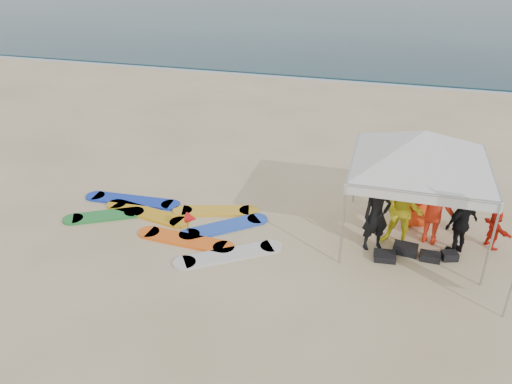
{
  "coord_description": "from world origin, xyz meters",
  "views": [
    {
      "loc": [
        3.62,
        -7.84,
        6.91
      ],
      "look_at": [
        0.7,
        2.6,
        1.2
      ],
      "focal_mm": 35.0,
      "sensor_mm": 36.0,
      "label": 1
    }
  ],
  "objects_px": {
    "person_yellow": "(403,212)",
    "canopy_tent": "(426,131)",
    "person_orange_b": "(418,192)",
    "person_black_b": "(461,224)",
    "person_seated": "(494,229)",
    "person_black_a": "(376,215)",
    "marker_pennant": "(191,218)",
    "person_orange_a": "(435,208)",
    "surfboard_spread": "(176,222)"
  },
  "relations": [
    {
      "from": "marker_pennant",
      "to": "person_seated",
      "type": "bearing_deg",
      "value": 11.54
    },
    {
      "from": "person_yellow",
      "to": "canopy_tent",
      "type": "xyz_separation_m",
      "value": [
        0.24,
        0.43,
        1.91
      ]
    },
    {
      "from": "person_orange_a",
      "to": "surfboard_spread",
      "type": "distance_m",
      "value": 6.59
    },
    {
      "from": "person_black_b",
      "to": "canopy_tent",
      "type": "bearing_deg",
      "value": -56.11
    },
    {
      "from": "person_black_a",
      "to": "person_black_b",
      "type": "distance_m",
      "value": 1.99
    },
    {
      "from": "person_black_a",
      "to": "person_seated",
      "type": "distance_m",
      "value": 2.93
    },
    {
      "from": "canopy_tent",
      "to": "marker_pennant",
      "type": "bearing_deg",
      "value": -165.63
    },
    {
      "from": "person_orange_a",
      "to": "person_orange_b",
      "type": "xyz_separation_m",
      "value": [
        -0.38,
        0.72,
        0.02
      ]
    },
    {
      "from": "person_yellow",
      "to": "person_orange_a",
      "type": "height_order",
      "value": "person_yellow"
    },
    {
      "from": "person_black_b",
      "to": "person_orange_b",
      "type": "height_order",
      "value": "person_orange_b"
    },
    {
      "from": "person_black_a",
      "to": "marker_pennant",
      "type": "xyz_separation_m",
      "value": [
        -4.46,
        -0.68,
        -0.41
      ]
    },
    {
      "from": "person_yellow",
      "to": "person_seated",
      "type": "xyz_separation_m",
      "value": [
        2.19,
        0.55,
        -0.46
      ]
    },
    {
      "from": "person_orange_b",
      "to": "marker_pennant",
      "type": "bearing_deg",
      "value": 1.24
    },
    {
      "from": "person_yellow",
      "to": "surfboard_spread",
      "type": "relative_size",
      "value": 0.33
    },
    {
      "from": "person_yellow",
      "to": "person_seated",
      "type": "distance_m",
      "value": 2.3
    },
    {
      "from": "person_orange_a",
      "to": "person_black_b",
      "type": "relative_size",
      "value": 1.2
    },
    {
      "from": "canopy_tent",
      "to": "surfboard_spread",
      "type": "relative_size",
      "value": 0.76
    },
    {
      "from": "person_orange_a",
      "to": "marker_pennant",
      "type": "height_order",
      "value": "person_orange_a"
    },
    {
      "from": "person_seated",
      "to": "marker_pennant",
      "type": "relative_size",
      "value": 1.56
    },
    {
      "from": "person_orange_a",
      "to": "person_black_b",
      "type": "bearing_deg",
      "value": 168.24
    },
    {
      "from": "person_orange_b",
      "to": "person_seated",
      "type": "bearing_deg",
      "value": 142.72
    },
    {
      "from": "person_black_b",
      "to": "person_orange_b",
      "type": "distance_m",
      "value": 1.44
    },
    {
      "from": "person_yellow",
      "to": "person_black_a",
      "type": "bearing_deg",
      "value": -144.91
    },
    {
      "from": "person_orange_b",
      "to": "person_seated",
      "type": "distance_m",
      "value": 1.97
    },
    {
      "from": "person_black_a",
      "to": "person_seated",
      "type": "bearing_deg",
      "value": -10.35
    },
    {
      "from": "marker_pennant",
      "to": "surfboard_spread",
      "type": "height_order",
      "value": "marker_pennant"
    },
    {
      "from": "canopy_tent",
      "to": "marker_pennant",
      "type": "xyz_separation_m",
      "value": [
        -5.3,
        -1.36,
        -2.38
      ]
    },
    {
      "from": "person_black_a",
      "to": "canopy_tent",
      "type": "distance_m",
      "value": 2.24
    },
    {
      "from": "person_orange_a",
      "to": "surfboard_spread",
      "type": "xyz_separation_m",
      "value": [
        -6.46,
        -0.92,
        -0.91
      ]
    },
    {
      "from": "canopy_tent",
      "to": "surfboard_spread",
      "type": "bearing_deg",
      "value": -170.97
    },
    {
      "from": "person_yellow",
      "to": "person_orange_a",
      "type": "distance_m",
      "value": 0.85
    },
    {
      "from": "person_black_a",
      "to": "person_black_b",
      "type": "bearing_deg",
      "value": -16.08
    },
    {
      "from": "person_orange_b",
      "to": "person_black_a",
      "type": "bearing_deg",
      "value": 35.65
    },
    {
      "from": "person_black_a",
      "to": "person_yellow",
      "type": "bearing_deg",
      "value": -3.53
    },
    {
      "from": "person_yellow",
      "to": "person_black_b",
      "type": "xyz_separation_m",
      "value": [
        1.35,
        0.1,
        -0.17
      ]
    },
    {
      "from": "person_orange_a",
      "to": "person_black_a",
      "type": "bearing_deg",
      "value": 41.08
    },
    {
      "from": "person_orange_b",
      "to": "person_yellow",
      "type": "bearing_deg",
      "value": 52.59
    },
    {
      "from": "person_black_b",
      "to": "person_seated",
      "type": "distance_m",
      "value": 0.99
    },
    {
      "from": "person_yellow",
      "to": "canopy_tent",
      "type": "relative_size",
      "value": 0.44
    },
    {
      "from": "person_black_b",
      "to": "marker_pennant",
      "type": "distance_m",
      "value": 6.5
    },
    {
      "from": "person_orange_a",
      "to": "canopy_tent",
      "type": "relative_size",
      "value": 0.43
    },
    {
      "from": "person_black_a",
      "to": "person_orange_b",
      "type": "height_order",
      "value": "person_orange_b"
    },
    {
      "from": "canopy_tent",
      "to": "person_black_b",
      "type": "bearing_deg",
      "value": -16.37
    },
    {
      "from": "surfboard_spread",
      "to": "person_black_b",
      "type": "bearing_deg",
      "value": 5.02
    },
    {
      "from": "person_orange_b",
      "to": "surfboard_spread",
      "type": "distance_m",
      "value": 6.37
    },
    {
      "from": "surfboard_spread",
      "to": "person_orange_a",
      "type": "bearing_deg",
      "value": 8.15
    },
    {
      "from": "person_orange_a",
      "to": "marker_pennant",
      "type": "bearing_deg",
      "value": 27.83
    },
    {
      "from": "person_orange_b",
      "to": "person_seated",
      "type": "relative_size",
      "value": 1.94
    },
    {
      "from": "person_orange_b",
      "to": "marker_pennant",
      "type": "relative_size",
      "value": 3.03
    },
    {
      "from": "person_orange_b",
      "to": "canopy_tent",
      "type": "xyz_separation_m",
      "value": [
        -0.12,
        -0.7,
        1.9
      ]
    }
  ]
}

